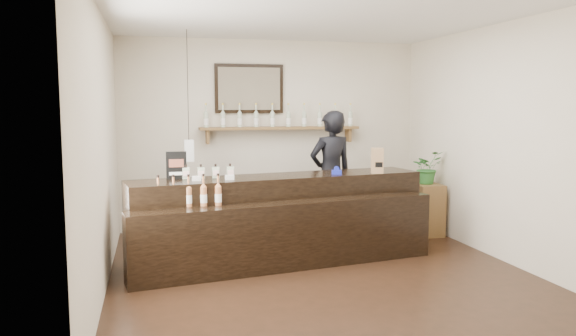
# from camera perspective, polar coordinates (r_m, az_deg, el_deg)

# --- Properties ---
(ground) EXTENTS (5.00, 5.00, 0.00)m
(ground) POSITION_cam_1_polar(r_m,az_deg,el_deg) (6.32, 3.24, -10.53)
(ground) COLOR black
(ground) RESTS_ON ground
(room_shell) EXTENTS (5.00, 5.00, 5.00)m
(room_shell) POSITION_cam_1_polar(r_m,az_deg,el_deg) (6.05, 3.34, 5.10)
(room_shell) COLOR beige
(room_shell) RESTS_ON ground
(back_wall_decor) EXTENTS (2.66, 0.96, 1.69)m
(back_wall_decor) POSITION_cam_1_polar(r_m,az_deg,el_deg) (8.31, -2.54, 5.85)
(back_wall_decor) COLOR brown
(back_wall_decor) RESTS_ON ground
(counter) EXTENTS (3.64, 1.50, 1.17)m
(counter) POSITION_cam_1_polar(r_m,az_deg,el_deg) (6.66, -0.65, -5.47)
(counter) COLOR black
(counter) RESTS_ON ground
(promo_sign) EXTENTS (0.23, 0.02, 0.32)m
(promo_sign) POSITION_cam_1_polar(r_m,az_deg,el_deg) (6.47, -11.28, 0.25)
(promo_sign) COLOR black
(promo_sign) RESTS_ON counter
(paper_bag) EXTENTS (0.17, 0.14, 0.32)m
(paper_bag) POSITION_cam_1_polar(r_m,az_deg,el_deg) (7.00, 9.05, 0.74)
(paper_bag) COLOR #9B704B
(paper_bag) RESTS_ON counter
(tape_dispenser) EXTENTS (0.12, 0.07, 0.10)m
(tape_dispenser) POSITION_cam_1_polar(r_m,az_deg,el_deg) (6.85, 4.96, -0.33)
(tape_dispenser) COLOR #1722A7
(tape_dispenser) RESTS_ON counter
(side_cabinet) EXTENTS (0.37, 0.51, 0.73)m
(side_cabinet) POSITION_cam_1_polar(r_m,az_deg,el_deg) (8.24, 13.82, -4.09)
(side_cabinet) COLOR brown
(side_cabinet) RESTS_ON ground
(potted_plant) EXTENTS (0.51, 0.47, 0.47)m
(potted_plant) POSITION_cam_1_polar(r_m,az_deg,el_deg) (8.15, 13.93, 0.06)
(potted_plant) COLOR #2E6F2C
(potted_plant) RESTS_ON side_cabinet
(shopkeeper) EXTENTS (0.81, 0.62, 2.00)m
(shopkeeper) POSITION_cam_1_polar(r_m,az_deg,el_deg) (7.76, 4.38, 0.16)
(shopkeeper) COLOR black
(shopkeeper) RESTS_ON ground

